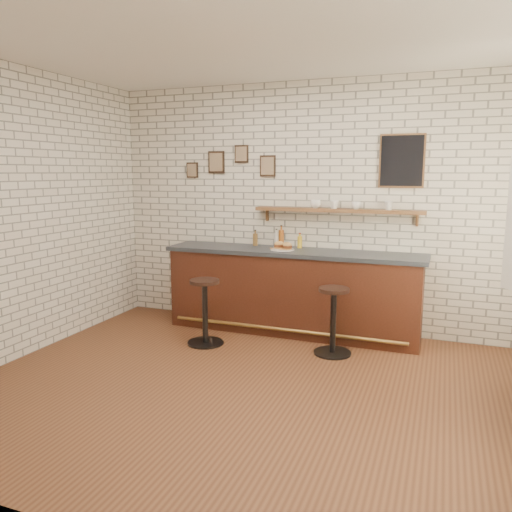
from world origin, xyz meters
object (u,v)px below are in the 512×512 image
(shelf_cup_a, at_px, (315,204))
(shelf_cup_c, at_px, (356,205))
(bar_counter, at_px, (292,291))
(ciabatta_sandwich, at_px, (283,246))
(shelf_cup_b, at_px, (334,204))
(sandwich_plate, at_px, (282,249))
(bitters_bottle_white, at_px, (276,239))
(bitters_bottle_brown, at_px, (255,239))
(bar_stool_left, at_px, (205,310))
(bar_stool_right, at_px, (333,319))
(bitters_bottle_amber, at_px, (281,238))
(condiment_bottle_yellow, at_px, (300,242))
(shelf_cup_d, at_px, (389,206))

(shelf_cup_a, xyz_separation_m, shelf_cup_c, (0.49, 0.00, -0.01))
(bar_counter, height_order, ciabatta_sandwich, ciabatta_sandwich)
(shelf_cup_b, bearing_deg, sandwich_plate, 154.27)
(bitters_bottle_white, height_order, shelf_cup_b, shelf_cup_b)
(bitters_bottle_brown, bearing_deg, shelf_cup_b, 0.76)
(bar_stool_left, height_order, bar_stool_right, bar_stool_left)
(bar_stool_left, height_order, shelf_cup_c, shelf_cup_c)
(bar_stool_right, bearing_deg, bitters_bottle_white, 139.88)
(bitters_bottle_white, bearing_deg, shelf_cup_a, 1.56)
(ciabatta_sandwich, xyz_separation_m, shelf_cup_b, (0.55, 0.24, 0.49))
(ciabatta_sandwich, height_order, shelf_cup_b, shelf_cup_b)
(bitters_bottle_brown, height_order, bitters_bottle_white, bitters_bottle_white)
(bitters_bottle_brown, bearing_deg, bar_counter, -18.93)
(bitters_bottle_brown, xyz_separation_m, shelf_cup_c, (1.25, 0.01, 0.45))
(ciabatta_sandwich, bearing_deg, shelf_cup_a, 36.44)
(bar_counter, relative_size, sandwich_plate, 11.07)
(ciabatta_sandwich, bearing_deg, bitters_bottle_brown, 153.12)
(bitters_bottle_brown, xyz_separation_m, bar_stool_right, (1.17, -0.75, -0.70))
(ciabatta_sandwich, xyz_separation_m, shelf_cup_a, (0.32, 0.24, 0.49))
(sandwich_plate, relative_size, bar_stool_right, 0.39)
(bitters_bottle_white, bearing_deg, bar_stool_left, -118.99)
(bar_stool_right, height_order, shelf_cup_b, shelf_cup_b)
(bitters_bottle_amber, bearing_deg, bar_counter, -42.62)
(shelf_cup_a, bearing_deg, bitters_bottle_brown, 142.29)
(condiment_bottle_yellow, xyz_separation_m, shelf_cup_a, (0.18, 0.01, 0.46))
(bitters_bottle_brown, relative_size, shelf_cup_a, 1.61)
(bitters_bottle_white, bearing_deg, bitters_bottle_amber, 0.00)
(bar_stool_right, xyz_separation_m, shelf_cup_c, (0.08, 0.77, 1.16))
(ciabatta_sandwich, height_order, shelf_cup_c, shelf_cup_c)
(bar_counter, xyz_separation_m, bar_stool_left, (-0.79, -0.76, -0.11))
(bitters_bottle_white, relative_size, shelf_cup_c, 2.01)
(shelf_cup_a, bearing_deg, condiment_bottle_yellow, 145.40)
(shelf_cup_a, relative_size, shelf_cup_d, 1.15)
(bitters_bottle_brown, distance_m, shelf_cup_a, 0.89)
(shelf_cup_a, bearing_deg, shelf_cup_d, -38.69)
(sandwich_plate, xyz_separation_m, shelf_cup_d, (1.19, 0.24, 0.53))
(bar_stool_left, bearing_deg, ciabatta_sandwich, 46.50)
(sandwich_plate, relative_size, shelf_cup_b, 2.66)
(bitters_bottle_amber, height_order, shelf_cup_a, shelf_cup_a)
(bitters_bottle_amber, bearing_deg, sandwich_plate, -68.52)
(sandwich_plate, xyz_separation_m, bar_stool_right, (0.74, -0.53, -0.63))
(ciabatta_sandwich, bearing_deg, bitters_bottle_white, 125.77)
(sandwich_plate, relative_size, condiment_bottle_yellow, 1.52)
(bar_counter, height_order, shelf_cup_d, shelf_cup_d)
(ciabatta_sandwich, xyz_separation_m, shelf_cup_d, (1.17, 0.24, 0.49))
(bar_counter, height_order, condiment_bottle_yellow, condiment_bottle_yellow)
(bar_counter, xyz_separation_m, sandwich_plate, (-0.12, -0.04, 0.51))
(shelf_cup_a, distance_m, shelf_cup_b, 0.23)
(shelf_cup_c, bearing_deg, bar_stool_right, 169.77)
(bitters_bottle_brown, bearing_deg, bitters_bottle_white, -0.00)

